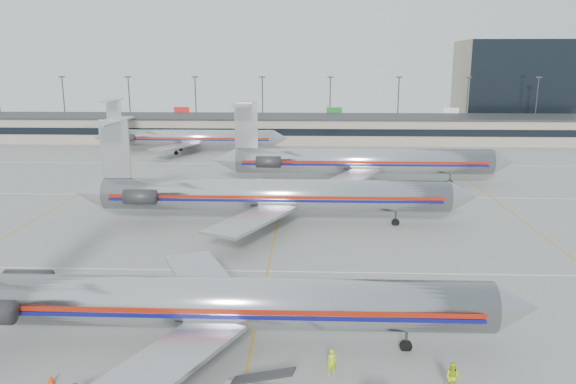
{
  "coord_description": "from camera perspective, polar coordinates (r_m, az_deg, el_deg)",
  "views": [
    {
      "loc": [
        3.89,
        -38.9,
        18.92
      ],
      "look_at": [
        1.38,
        23.27,
        4.5
      ],
      "focal_mm": 35.0,
      "sensor_mm": 36.0,
      "label": 1
    }
  ],
  "objects": [
    {
      "name": "ground",
      "position": [
        43.44,
        -3.14,
        -12.8
      ],
      "size": [
        260.0,
        260.0,
        0.0
      ],
      "primitive_type": "plane",
      "color": "gray",
      "rests_on": "ground"
    },
    {
      "name": "apron_markings",
      "position": [
        52.58,
        -2.11,
        -8.04
      ],
      "size": [
        160.0,
        0.15,
        0.02
      ],
      "primitive_type": "cube",
      "color": "silver",
      "rests_on": "ground"
    },
    {
      "name": "terminal",
      "position": [
        137.84,
        0.68,
        6.48
      ],
      "size": [
        162.0,
        17.0,
        6.25
      ],
      "color": "gray",
      "rests_on": "ground"
    },
    {
      "name": "light_mast_row",
      "position": [
        151.31,
        0.84,
        9.13
      ],
      "size": [
        163.6,
        0.4,
        15.28
      ],
      "color": "#38383D",
      "rests_on": "ground"
    },
    {
      "name": "distant_building",
      "position": [
        176.85,
        21.84,
        10.05
      ],
      "size": [
        30.0,
        20.0,
        25.0
      ],
      "primitive_type": "cube",
      "color": "tan",
      "rests_on": "ground"
    },
    {
      "name": "jet_foreground",
      "position": [
        38.71,
        -8.99,
        -10.93
      ],
      "size": [
        43.35,
        25.52,
        11.35
      ],
      "color": "silver",
      "rests_on": "ground"
    },
    {
      "name": "jet_second_row",
      "position": [
        66.53,
        -2.16,
        -0.25
      ],
      "size": [
        47.81,
        28.15,
        12.52
      ],
      "color": "silver",
      "rests_on": "ground"
    },
    {
      "name": "jet_third_row",
      "position": [
        89.22,
        7.01,
        3.16
      ],
      "size": [
        47.3,
        29.1,
        12.93
      ],
      "color": "silver",
      "rests_on": "ground"
    },
    {
      "name": "jet_back_row",
      "position": [
        121.71,
        -10.26,
        5.47
      ],
      "size": [
        41.56,
        25.56,
        11.36
      ],
      "color": "silver",
      "rests_on": "ground"
    },
    {
      "name": "ramp_worker_near",
      "position": [
        36.3,
        4.49,
        -16.85
      ],
      "size": [
        0.72,
        0.58,
        1.7
      ],
      "primitive_type": "imported",
      "rotation": [
        0.0,
        0.0,
        0.32
      ],
      "color": "#C0D914",
      "rests_on": "ground"
    },
    {
      "name": "ramp_worker_far",
      "position": [
        35.78,
        16.41,
        -17.68
      ],
      "size": [
        1.14,
        1.05,
        1.91
      ],
      "primitive_type": "imported",
      "rotation": [
        0.0,
        0.0,
        -0.44
      ],
      "color": "#B9D013",
      "rests_on": "ground"
    },
    {
      "name": "cone_left",
      "position": [
        38.34,
        -22.95,
        -17.11
      ],
      "size": [
        0.54,
        0.54,
        0.62
      ],
      "primitive_type": "cone",
      "rotation": [
        0.0,
        0.0,
        0.2
      ],
      "color": "red",
      "rests_on": "ground"
    }
  ]
}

